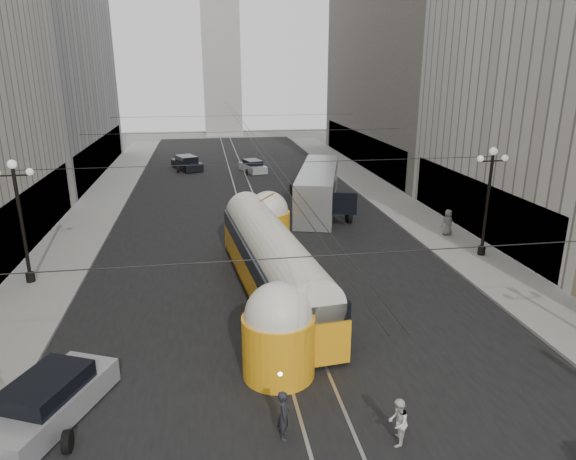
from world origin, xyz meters
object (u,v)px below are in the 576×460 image
object	(u,v)px
streetcar	(272,261)
city_bus	(318,187)
pedestrian_crossing_a	(284,415)
sedan_silver	(49,400)
pedestrian_crossing_b	(398,422)
pedestrian_sidewalk_right	(448,222)

from	to	relation	value
streetcar	city_bus	world-z (taller)	streetcar
city_bus	pedestrian_crossing_a	bearing A→B (deg)	-104.64
city_bus	sedan_silver	distance (m)	27.69
pedestrian_crossing_b	pedestrian_crossing_a	bearing A→B (deg)	-77.19
streetcar	pedestrian_sidewalk_right	distance (m)	14.51
sedan_silver	pedestrian_sidewalk_right	xyz separation A→B (m)	(20.88, 15.37, 0.33)
pedestrian_crossing_a	pedestrian_crossing_b	distance (m)	3.39
pedestrian_crossing_a	sedan_silver	bearing A→B (deg)	86.40
sedan_silver	pedestrian_sidewalk_right	distance (m)	25.93
pedestrian_crossing_a	pedestrian_crossing_b	bearing A→B (deg)	-92.03
city_bus	pedestrian_sidewalk_right	world-z (taller)	city_bus
pedestrian_crossing_a	streetcar	bearing A→B (deg)	6.49
streetcar	pedestrian_crossing_a	xyz separation A→B (m)	(-1.02, -10.30, -0.98)
pedestrian_crossing_b	pedestrian_sidewalk_right	size ratio (longest dim) A/B	0.87
city_bus	sedan_silver	size ratio (longest dim) A/B	2.56
pedestrian_sidewalk_right	city_bus	bearing A→B (deg)	-62.92
sedan_silver	pedestrian_crossing_b	world-z (taller)	sedan_silver
city_bus	pedestrian_sidewalk_right	distance (m)	10.97
pedestrian_crossing_a	pedestrian_sidewalk_right	world-z (taller)	pedestrian_sidewalk_right
sedan_silver	pedestrian_sidewalk_right	size ratio (longest dim) A/B	2.99
streetcar	pedestrian_sidewalk_right	bearing A→B (deg)	29.33
pedestrian_crossing_b	pedestrian_sidewalk_right	world-z (taller)	pedestrian_sidewalk_right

